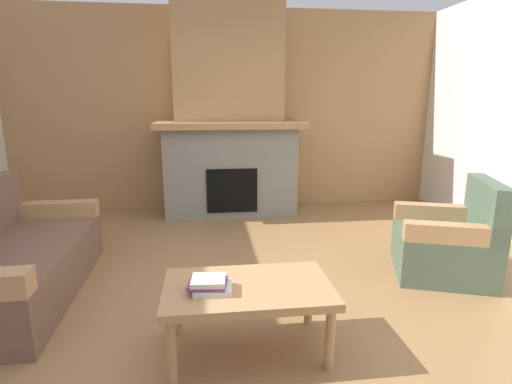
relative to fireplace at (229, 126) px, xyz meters
name	(u,v)px	position (x,y,z in m)	size (l,w,h in m)	color
ground	(253,306)	(0.00, -2.62, -1.16)	(9.00, 9.00, 0.00)	olive
wall_back_wood_panel	(227,111)	(0.00, 0.38, 0.19)	(6.00, 0.12, 2.70)	#A87A4C
fireplace	(229,126)	(0.00, 0.00, 0.00)	(1.90, 0.82, 2.70)	gray
couch	(10,262)	(-1.84, -2.23, -0.88)	(0.88, 1.82, 0.85)	brown
armchair	(449,242)	(1.76, -2.27, -0.87)	(0.97, 0.97, 0.85)	#4C604C
coffee_table	(248,293)	(-0.09, -3.14, -0.79)	(1.00, 0.60, 0.43)	tan
book_stack_near_edge	(210,285)	(-0.32, -3.19, -0.69)	(0.26, 0.21, 0.08)	beige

